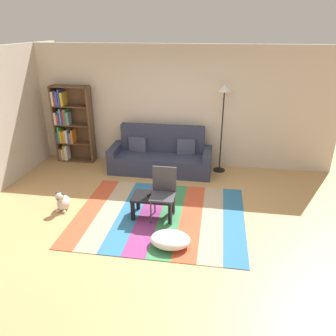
{
  "coord_description": "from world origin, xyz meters",
  "views": [
    {
      "loc": [
        0.82,
        -4.67,
        3.03
      ],
      "look_at": [
        -0.02,
        0.7,
        0.65
      ],
      "focal_mm": 34.73,
      "sensor_mm": 36.0,
      "label": 1
    }
  ],
  "objects_px": {
    "folding_chair": "(164,189)",
    "dog": "(63,202)",
    "bookshelf": "(69,125)",
    "coffee_table": "(153,200)",
    "couch": "(161,156)",
    "pouf": "(170,240)",
    "tv_remote": "(150,194)",
    "standing_lamp": "(224,100)"
  },
  "relations": [
    {
      "from": "pouf",
      "to": "dog",
      "type": "relative_size",
      "value": 1.51
    },
    {
      "from": "dog",
      "to": "tv_remote",
      "type": "bearing_deg",
      "value": 3.57
    },
    {
      "from": "bookshelf",
      "to": "standing_lamp",
      "type": "xyz_separation_m",
      "value": [
        3.56,
        -0.1,
        0.72
      ]
    },
    {
      "from": "dog",
      "to": "standing_lamp",
      "type": "relative_size",
      "value": 0.21
    },
    {
      "from": "coffee_table",
      "to": "couch",
      "type": "bearing_deg",
      "value": 96.28
    },
    {
      "from": "couch",
      "to": "bookshelf",
      "type": "xyz_separation_m",
      "value": [
        -2.25,
        0.29,
        0.56
      ]
    },
    {
      "from": "bookshelf",
      "to": "coffee_table",
      "type": "relative_size",
      "value": 2.53
    },
    {
      "from": "bookshelf",
      "to": "coffee_table",
      "type": "xyz_separation_m",
      "value": [
        2.46,
        -2.24,
        -0.58
      ]
    },
    {
      "from": "coffee_table",
      "to": "pouf",
      "type": "relative_size",
      "value": 1.19
    },
    {
      "from": "dog",
      "to": "folding_chair",
      "type": "relative_size",
      "value": 0.44
    },
    {
      "from": "bookshelf",
      "to": "pouf",
      "type": "distance_m",
      "value": 4.25
    },
    {
      "from": "standing_lamp",
      "to": "folding_chair",
      "type": "distance_m",
      "value": 2.56
    },
    {
      "from": "coffee_table",
      "to": "tv_remote",
      "type": "relative_size",
      "value": 4.75
    },
    {
      "from": "pouf",
      "to": "folding_chair",
      "type": "distance_m",
      "value": 0.94
    },
    {
      "from": "coffee_table",
      "to": "standing_lamp",
      "type": "distance_m",
      "value": 2.74
    },
    {
      "from": "standing_lamp",
      "to": "tv_remote",
      "type": "distance_m",
      "value": 2.68
    },
    {
      "from": "standing_lamp",
      "to": "couch",
      "type": "bearing_deg",
      "value": -171.78
    },
    {
      "from": "coffee_table",
      "to": "dog",
      "type": "xyz_separation_m",
      "value": [
        -1.64,
        -0.04,
        -0.16
      ]
    },
    {
      "from": "standing_lamp",
      "to": "tv_remote",
      "type": "height_order",
      "value": "standing_lamp"
    },
    {
      "from": "dog",
      "to": "standing_lamp",
      "type": "bearing_deg",
      "value": 38.63
    },
    {
      "from": "couch",
      "to": "folding_chair",
      "type": "xyz_separation_m",
      "value": [
        0.39,
        -1.94,
        0.2
      ]
    },
    {
      "from": "folding_chair",
      "to": "dog",
      "type": "bearing_deg",
      "value": -146.98
    },
    {
      "from": "bookshelf",
      "to": "folding_chair",
      "type": "height_order",
      "value": "bookshelf"
    },
    {
      "from": "pouf",
      "to": "standing_lamp",
      "type": "distance_m",
      "value": 3.36
    },
    {
      "from": "pouf",
      "to": "folding_chair",
      "type": "xyz_separation_m",
      "value": [
        -0.24,
        0.8,
        0.42
      ]
    },
    {
      "from": "couch",
      "to": "tv_remote",
      "type": "relative_size",
      "value": 15.07
    },
    {
      "from": "bookshelf",
      "to": "tv_remote",
      "type": "distance_m",
      "value": 3.28
    },
    {
      "from": "couch",
      "to": "standing_lamp",
      "type": "xyz_separation_m",
      "value": [
        1.31,
        0.19,
        1.28
      ]
    },
    {
      "from": "pouf",
      "to": "tv_remote",
      "type": "xyz_separation_m",
      "value": [
        -0.47,
        0.84,
        0.29
      ]
    },
    {
      "from": "couch",
      "to": "tv_remote",
      "type": "xyz_separation_m",
      "value": [
        0.15,
        -1.9,
        0.07
      ]
    },
    {
      "from": "coffee_table",
      "to": "tv_remote",
      "type": "bearing_deg",
      "value": 136.64
    },
    {
      "from": "couch",
      "to": "dog",
      "type": "distance_m",
      "value": 2.46
    },
    {
      "from": "pouf",
      "to": "folding_chair",
      "type": "height_order",
      "value": "folding_chair"
    },
    {
      "from": "coffee_table",
      "to": "folding_chair",
      "type": "xyz_separation_m",
      "value": [
        0.17,
        0.02,
        0.22
      ]
    },
    {
      "from": "tv_remote",
      "to": "folding_chair",
      "type": "relative_size",
      "value": 0.17
    },
    {
      "from": "coffee_table",
      "to": "standing_lamp",
      "type": "relative_size",
      "value": 0.37
    },
    {
      "from": "bookshelf",
      "to": "pouf",
      "type": "height_order",
      "value": "bookshelf"
    },
    {
      "from": "pouf",
      "to": "folding_chair",
      "type": "relative_size",
      "value": 0.67
    },
    {
      "from": "couch",
      "to": "standing_lamp",
      "type": "relative_size",
      "value": 1.17
    },
    {
      "from": "bookshelf",
      "to": "pouf",
      "type": "xyz_separation_m",
      "value": [
        2.87,
        -3.02,
        -0.79
      ]
    },
    {
      "from": "couch",
      "to": "tv_remote",
      "type": "bearing_deg",
      "value": -85.34
    },
    {
      "from": "standing_lamp",
      "to": "folding_chair",
      "type": "bearing_deg",
      "value": -113.51
    }
  ]
}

